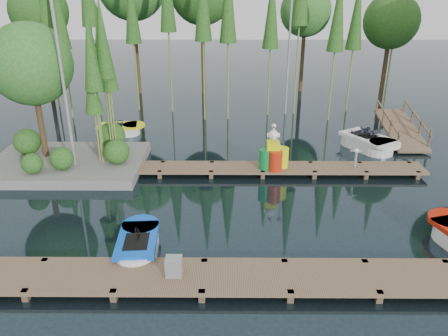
{
  "coord_description": "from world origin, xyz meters",
  "views": [
    {
      "loc": [
        0.59,
        -13.6,
        7.22
      ],
      "look_at": [
        0.5,
        0.5,
        1.1
      ],
      "focal_mm": 35.0,
      "sensor_mm": 36.0,
      "label": 1
    }
  ],
  "objects_px": {
    "island": "(52,91)",
    "yellow_barrel": "(282,157)",
    "drum_cluster": "(273,156)",
    "boat_yellow_far": "(119,130)",
    "boat_blue": "(138,245)",
    "utility_cabinet": "(174,266)"
  },
  "relations": [
    {
      "from": "boat_yellow_far",
      "to": "yellow_barrel",
      "type": "height_order",
      "value": "boat_yellow_far"
    },
    {
      "from": "island",
      "to": "drum_cluster",
      "type": "bearing_deg",
      "value": -6.14
    },
    {
      "from": "boat_blue",
      "to": "utility_cabinet",
      "type": "distance_m",
      "value": 1.89
    },
    {
      "from": "utility_cabinet",
      "to": "drum_cluster",
      "type": "height_order",
      "value": "drum_cluster"
    },
    {
      "from": "utility_cabinet",
      "to": "boat_yellow_far",
      "type": "bearing_deg",
      "value": 109.3
    },
    {
      "from": "boat_yellow_far",
      "to": "boat_blue",
      "type": "bearing_deg",
      "value": -62.41
    },
    {
      "from": "island",
      "to": "boat_blue",
      "type": "distance_m",
      "value": 8.26
    },
    {
      "from": "boat_blue",
      "to": "yellow_barrel",
      "type": "height_order",
      "value": "yellow_barrel"
    },
    {
      "from": "yellow_barrel",
      "to": "island",
      "type": "bearing_deg",
      "value": 175.03
    },
    {
      "from": "boat_yellow_far",
      "to": "yellow_barrel",
      "type": "bearing_deg",
      "value": -20.09
    },
    {
      "from": "boat_yellow_far",
      "to": "island",
      "type": "bearing_deg",
      "value": -98.25
    },
    {
      "from": "utility_cabinet",
      "to": "drum_cluster",
      "type": "bearing_deg",
      "value": 65.23
    },
    {
      "from": "boat_blue",
      "to": "boat_yellow_far",
      "type": "distance_m",
      "value": 10.73
    },
    {
      "from": "boat_yellow_far",
      "to": "drum_cluster",
      "type": "distance_m",
      "value": 8.8
    },
    {
      "from": "drum_cluster",
      "to": "boat_blue",
      "type": "bearing_deg",
      "value": -128.82
    },
    {
      "from": "boat_blue",
      "to": "utility_cabinet",
      "type": "relative_size",
      "value": 4.92
    },
    {
      "from": "utility_cabinet",
      "to": "drum_cluster",
      "type": "distance_m",
      "value": 7.55
    },
    {
      "from": "island",
      "to": "boat_yellow_far",
      "type": "xyz_separation_m",
      "value": [
        1.45,
        3.97,
        -2.92
      ]
    },
    {
      "from": "boat_yellow_far",
      "to": "drum_cluster",
      "type": "height_order",
      "value": "drum_cluster"
    },
    {
      "from": "island",
      "to": "boat_yellow_far",
      "type": "bearing_deg",
      "value": 69.93
    },
    {
      "from": "utility_cabinet",
      "to": "yellow_barrel",
      "type": "xyz_separation_m",
      "value": [
        3.52,
        7.0,
        0.15
      ]
    },
    {
      "from": "island",
      "to": "yellow_barrel",
      "type": "xyz_separation_m",
      "value": [
        9.09,
        -0.79,
        -2.48
      ]
    }
  ]
}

